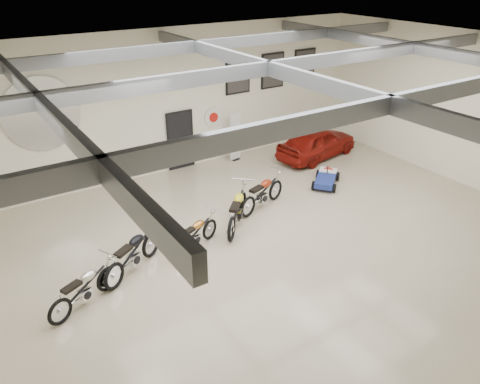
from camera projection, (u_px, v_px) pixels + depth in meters
floor at (264, 245)px, 12.73m from camera, size 16.00×12.00×0.01m
ceiling at (269, 57)px, 10.49m from camera, size 16.00×12.00×0.01m
back_wall at (164, 104)px, 16.11m from camera, size 16.00×0.02×5.00m
right_wall at (461, 109)px, 15.51m from camera, size 0.02×12.00×5.00m
ceiling_beams at (269, 68)px, 10.60m from camera, size 15.80×11.80×0.32m
door at (180, 141)px, 16.96m from camera, size 0.92×0.08×2.10m
logo_plaque at (42, 114)px, 13.98m from camera, size 2.30×0.06×1.16m
poster_left at (238, 76)px, 17.27m from camera, size 1.05×0.08×1.35m
poster_mid at (273, 71)px, 18.05m from camera, size 1.05×0.08×1.35m
poster_right at (304, 66)px, 18.83m from camera, size 1.05×0.08×1.35m
oil_sign at (213, 117)px, 17.35m from camera, size 0.72×0.10×0.72m
banner_stand at (235, 137)px, 17.69m from camera, size 0.54×0.29×1.87m
motorcycle_silver at (83, 288)px, 10.28m from camera, size 1.97×1.34×0.99m
motorcycle_black at (132, 253)px, 11.41m from camera, size 2.14×1.67×1.10m
motorcycle_gold at (195, 234)px, 12.34m from camera, size 1.88×1.21×0.94m
motorcycle_yellow at (237, 209)px, 13.34m from camera, size 2.03×2.03×1.14m
motorcycle_red at (262, 192)px, 14.38m from camera, size 2.15×1.25×1.07m
go_kart at (327, 175)px, 16.06m from camera, size 1.85×1.72×0.63m
vintage_car at (317, 142)px, 18.08m from camera, size 2.02×3.75×1.21m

